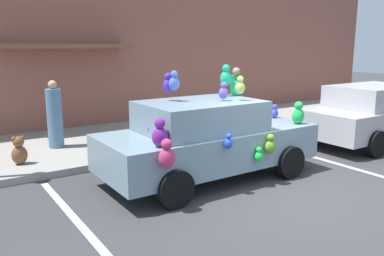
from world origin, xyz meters
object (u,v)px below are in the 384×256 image
teddy_bear_on_sidewalk (19,151)px  parked_sedan_behind (376,113)px  plush_covered_car (207,138)px  pedestrian_near_shopfront (236,104)px  pedestrian_walking_past (55,117)px

teddy_bear_on_sidewalk → parked_sedan_behind: bearing=-17.3°
plush_covered_car → pedestrian_near_shopfront: size_ratio=2.31×
teddy_bear_on_sidewalk → pedestrian_near_shopfront: size_ratio=0.33×
parked_sedan_behind → pedestrian_walking_past: 8.26m
parked_sedan_behind → pedestrian_near_shopfront: 3.74m
plush_covered_car → teddy_bear_on_sidewalk: bearing=139.4°
plush_covered_car → pedestrian_walking_past: (-1.93, 3.52, 0.09)m
plush_covered_car → parked_sedan_behind: 5.49m
plush_covered_car → pedestrian_walking_past: bearing=118.7°
pedestrian_near_shopfront → pedestrian_walking_past: size_ratio=1.14×
pedestrian_near_shopfront → pedestrian_walking_past: (-4.40, 1.43, -0.13)m
parked_sedan_behind → pedestrian_near_shopfront: bearing=143.9°
teddy_bear_on_sidewalk → pedestrian_walking_past: (1.02, 1.00, 0.46)m
teddy_bear_on_sidewalk → pedestrian_near_shopfront: (5.42, -0.43, 0.59)m
plush_covered_car → pedestrian_walking_past: plush_covered_car is taller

